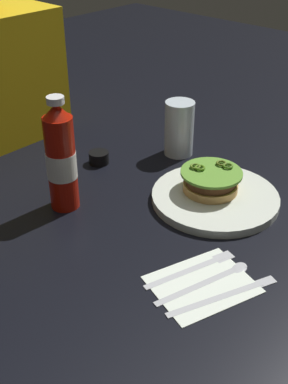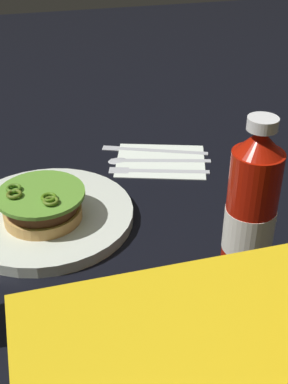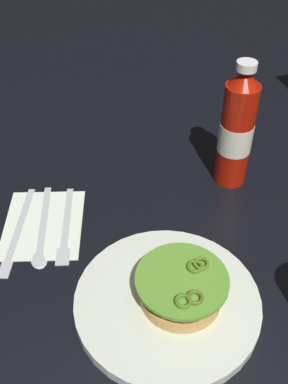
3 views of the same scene
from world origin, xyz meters
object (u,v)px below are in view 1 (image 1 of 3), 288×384
object	(u,v)px
butter_knife	(230,292)
fork_utensil	(198,265)
spoon_utensil	(216,276)
burger_sandwich	(211,181)
dinner_plate	(215,198)
water_glass	(179,128)
condiment_cup	(99,158)
ketchup_bottle	(61,159)
napkin	(202,284)

from	to	relation	value
butter_knife	fork_utensil	xyz separation A→B (m)	(0.02, 0.08, 0.00)
butter_knife	spoon_utensil	xyz separation A→B (m)	(0.02, 0.04, 0.00)
burger_sandwich	butter_knife	size ratio (longest dim) A/B	0.66
dinner_plate	spoon_utensil	size ratio (longest dim) A/B	1.43
water_glass	condiment_cup	distance (m)	0.21
condiment_cup	butter_knife	distance (m)	0.52
ketchup_bottle	spoon_utensil	size ratio (longest dim) A/B	1.28
dinner_plate	ketchup_bottle	xyz separation A→B (m)	(-0.23, 0.22, 0.10)
burger_sandwich	butter_knife	distance (m)	0.30
ketchup_bottle	fork_utensil	bearing A→B (deg)	-84.93
condiment_cup	napkin	size ratio (longest dim) A/B	0.29
water_glass	condiment_cup	xyz separation A→B (m)	(-0.17, 0.11, -0.05)
condiment_cup	butter_knife	world-z (taller)	condiment_cup
butter_knife	spoon_utensil	world-z (taller)	same
burger_sandwich	water_glass	xyz separation A→B (m)	(0.11, 0.18, 0.03)
dinner_plate	water_glass	world-z (taller)	water_glass
water_glass	fork_utensil	distance (m)	0.44
butter_knife	spoon_utensil	size ratio (longest dim) A/B	1.04
ketchup_bottle	dinner_plate	bearing A→B (deg)	-44.47
napkin	spoon_utensil	bearing A→B (deg)	-16.24
condiment_cup	napkin	distance (m)	0.48
water_glass	condiment_cup	world-z (taller)	water_glass
dinner_plate	butter_knife	distance (m)	0.28
dinner_plate	spoon_utensil	world-z (taller)	dinner_plate
condiment_cup	spoon_utensil	size ratio (longest dim) A/B	0.26
condiment_cup	napkin	bearing A→B (deg)	-111.75
fork_utensil	napkin	bearing A→B (deg)	-133.49
condiment_cup	ketchup_bottle	bearing A→B (deg)	-154.01
condiment_cup	napkin	world-z (taller)	condiment_cup
burger_sandwich	spoon_utensil	bearing A→B (deg)	-141.36
water_glass	ketchup_bottle	bearing A→B (deg)	176.29
ketchup_bottle	burger_sandwich	bearing A→B (deg)	-41.34
napkin	butter_knife	xyz separation A→B (m)	(0.01, -0.05, 0.00)
spoon_utensil	water_glass	bearing A→B (deg)	47.18
burger_sandwich	water_glass	bearing A→B (deg)	57.63
butter_knife	fork_utensil	world-z (taller)	same
napkin	butter_knife	size ratio (longest dim) A/B	0.84
napkin	water_glass	bearing A→B (deg)	44.04
ketchup_bottle	napkin	size ratio (longest dim) A/B	1.46
dinner_plate	condiment_cup	xyz separation A→B (m)	(-0.05, 0.31, 0.01)
butter_knife	spoon_utensil	distance (m)	0.04
condiment_cup	butter_knife	size ratio (longest dim) A/B	0.25
spoon_utensil	fork_utensil	xyz separation A→B (m)	(0.00, 0.04, 0.00)
burger_sandwich	condiment_cup	size ratio (longest dim) A/B	2.70
burger_sandwich	ketchup_bottle	world-z (taller)	ketchup_bottle
dinner_plate	burger_sandwich	xyz separation A→B (m)	(0.01, 0.02, 0.03)
dinner_plate	burger_sandwich	bearing A→B (deg)	72.43
burger_sandwich	butter_knife	xyz separation A→B (m)	(-0.22, -0.20, -0.04)
butter_knife	condiment_cup	bearing A→B (deg)	71.38
water_glass	dinner_plate	bearing A→B (deg)	-121.19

